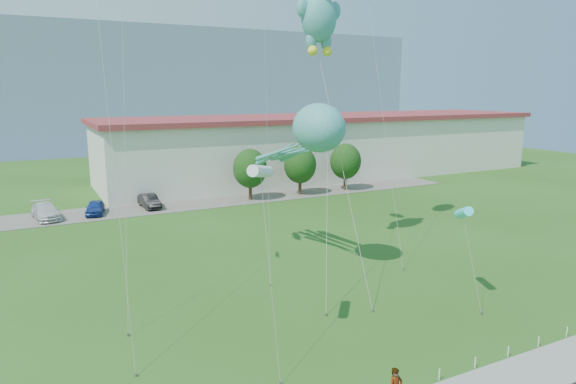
{
  "coord_description": "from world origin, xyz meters",
  "views": [
    {
      "loc": [
        -11.04,
        -15.14,
        11.45
      ],
      "look_at": [
        0.98,
        8.0,
        6.28
      ],
      "focal_mm": 32.0,
      "sensor_mm": 36.0,
      "label": 1
    }
  ],
  "objects_px": {
    "parked_car_white": "(46,211)",
    "teddy_bear_kite": "(319,12)",
    "parked_car_blue": "(95,208)",
    "parked_car_black": "(149,201)",
    "octopus_kite": "(309,138)",
    "warehouse": "(329,145)"
  },
  "relations": [
    {
      "from": "parked_car_blue",
      "to": "warehouse",
      "type": "bearing_deg",
      "value": 29.45
    },
    {
      "from": "parked_car_white",
      "to": "parked_car_blue",
      "type": "bearing_deg",
      "value": -10.49
    },
    {
      "from": "parked_car_blue",
      "to": "octopus_kite",
      "type": "bearing_deg",
      "value": -52.49
    },
    {
      "from": "octopus_kite",
      "to": "warehouse",
      "type": "bearing_deg",
      "value": 56.05
    },
    {
      "from": "parked_car_blue",
      "to": "parked_car_black",
      "type": "bearing_deg",
      "value": 17.86
    },
    {
      "from": "teddy_bear_kite",
      "to": "parked_car_black",
      "type": "bearing_deg",
      "value": 109.62
    },
    {
      "from": "parked_car_blue",
      "to": "parked_car_black",
      "type": "xyz_separation_m",
      "value": [
        5.15,
        0.44,
        0.03
      ]
    },
    {
      "from": "parked_car_blue",
      "to": "parked_car_black",
      "type": "relative_size",
      "value": 0.93
    },
    {
      "from": "octopus_kite",
      "to": "teddy_bear_kite",
      "type": "relative_size",
      "value": 0.63
    },
    {
      "from": "octopus_kite",
      "to": "teddy_bear_kite",
      "type": "xyz_separation_m",
      "value": [
        2.16,
        2.55,
        7.86
      ]
    },
    {
      "from": "parked_car_white",
      "to": "parked_car_black",
      "type": "bearing_deg",
      "value": -6.2
    },
    {
      "from": "parked_car_white",
      "to": "octopus_kite",
      "type": "relative_size",
      "value": 0.4
    },
    {
      "from": "parked_car_white",
      "to": "parked_car_black",
      "type": "height_order",
      "value": "parked_car_white"
    },
    {
      "from": "parked_car_blue",
      "to": "teddy_bear_kite",
      "type": "height_order",
      "value": "teddy_bear_kite"
    },
    {
      "from": "parked_car_white",
      "to": "parked_car_black",
      "type": "xyz_separation_m",
      "value": [
        9.32,
        0.23,
        -0.04
      ]
    },
    {
      "from": "parked_car_blue",
      "to": "teddy_bear_kite",
      "type": "bearing_deg",
      "value": -45.05
    },
    {
      "from": "parked_car_blue",
      "to": "teddy_bear_kite",
      "type": "relative_size",
      "value": 0.2
    },
    {
      "from": "parked_car_white",
      "to": "teddy_bear_kite",
      "type": "distance_m",
      "value": 30.31
    },
    {
      "from": "parked_car_black",
      "to": "octopus_kite",
      "type": "bearing_deg",
      "value": -80.76
    },
    {
      "from": "parked_car_white",
      "to": "parked_car_blue",
      "type": "height_order",
      "value": "parked_car_white"
    },
    {
      "from": "warehouse",
      "to": "parked_car_black",
      "type": "relative_size",
      "value": 15.14
    },
    {
      "from": "parked_car_blue",
      "to": "octopus_kite",
      "type": "xyz_separation_m",
      "value": [
        10.2,
        -22.35,
        7.87
      ]
    }
  ]
}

